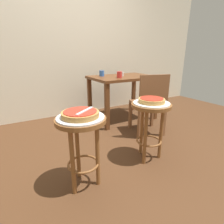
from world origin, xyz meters
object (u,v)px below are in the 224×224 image
Objects in this scene: pizza_server_knife at (85,111)px; condiment_shaker at (122,74)px; serving_plate_middle at (151,103)px; stool_foreground at (82,136)px; pizza_middle at (152,100)px; stool_middle at (150,118)px; cup_near_edge at (119,75)px; dining_table at (123,83)px; cup_far_edge at (102,73)px; wooden_chair at (149,102)px; pizza_foreground at (80,114)px; serving_plate_foreground at (81,117)px.

condiment_shaker is at bearing 11.34° from pizza_server_knife.
stool_foreground is at bearing -176.83° from serving_plate_middle.
pizza_middle is at bearing -110.15° from condiment_shaker.
stool_foreground is 1.00× the size of stool_middle.
pizza_server_knife is at bearing -132.45° from cup_near_edge.
dining_table is (0.46, 1.22, -0.02)m from pizza_middle.
wooden_chair is (0.27, -0.89, -0.32)m from cup_far_edge.
stool_foreground is 0.59× the size of dining_table.
pizza_foreground is at bearing -176.83° from stool_middle.
pizza_server_knife is (-1.03, -1.12, -0.11)m from cup_near_edge.
cup_near_edge reaches higher than stool_foreground.
pizza_foreground is 0.77m from pizza_middle.
wooden_chair is (-0.04, -0.73, -0.16)m from dining_table.
pizza_foreground is at bearing -155.94° from wooden_chair.
cup_far_edge is (0.91, 1.42, 0.13)m from pizza_foreground.
stool_foreground is at bearing 110.52° from pizza_server_knife.
stool_foreground is at bearing -90.00° from serving_plate_foreground.
serving_plate_middle is at bearing -90.00° from stool_middle.
cup_near_edge is (1.06, 1.10, 0.32)m from stool_foreground.
pizza_foreground is 0.80× the size of serving_plate_middle.
cup_near_edge is (1.06, 1.10, 0.16)m from serving_plate_foreground.
serving_plate_foreground is 3.95× the size of cup_far_edge.
condiment_shaker is (-0.01, -0.01, 0.15)m from dining_table.
stool_middle is 2.82× the size of pizza_server_knife.
pizza_foreground is 1.33× the size of pizza_server_knife.
pizza_foreground is at bearing -176.83° from serving_plate_middle.
pizza_foreground is at bearing 153.43° from serving_plate_foreground.
pizza_middle is 2.76× the size of cup_far_edge.
serving_plate_middle is (0.77, 0.04, 0.00)m from serving_plate_foreground.
pizza_foreground is at bearing -134.21° from dining_table.
dining_table is at bearing 69.37° from pizza_middle.
stool_middle is at bearing 3.17° from pizza_foreground.
dining_table is at bearing 27.64° from condiment_shaker.
wooden_chair is (0.42, 0.49, -0.19)m from pizza_middle.
cup_far_edge is at bearing 106.97° from wooden_chair.
cup_near_edge reaches higher than pizza_foreground.
serving_plate_foreground is 1.54m from cup_near_edge.
pizza_foreground is 1.53m from cup_near_edge.
cup_far_edge is (0.15, 1.38, 0.13)m from pizza_middle.
pizza_middle is at bearing -110.63° from dining_table.
pizza_server_knife is at bearing -33.69° from serving_plate_foreground.
cup_near_edge is (0.29, 1.06, 0.14)m from pizza_middle.
condiment_shaker reaches higher than serving_plate_middle.
stool_foreground is 1.77m from condiment_shaker.
cup_near_edge is 0.11× the size of wooden_chair.
serving_plate_middle is at bearing -130.62° from wooden_chair.
pizza_server_knife is (-1.20, -1.28, 0.05)m from dining_table.
cup_far_edge is 0.43× the size of pizza_server_knife.
pizza_middle is 1.11m from cup_near_edge.
pizza_server_knife is at bearing -132.87° from condiment_shaker.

